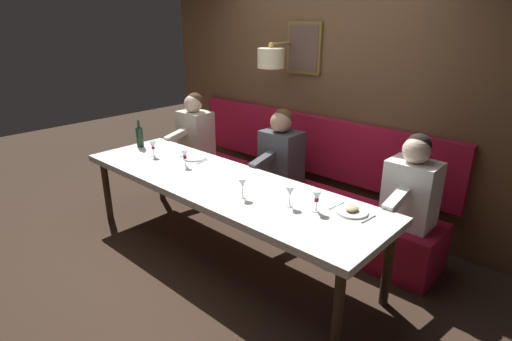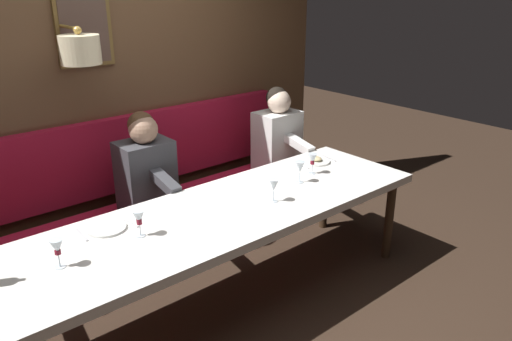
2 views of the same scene
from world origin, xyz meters
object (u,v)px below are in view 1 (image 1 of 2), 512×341
(diner_middle, at_px, (195,127))
(wine_glass_2, at_px, (185,155))
(wine_glass_1, at_px, (243,184))
(wine_glass_3, at_px, (290,192))
(diner_nearest, at_px, (412,184))
(wine_bottle, at_px, (140,137))
(wine_glass_4, at_px, (317,197))
(diner_near, at_px, (281,150))
(dining_table, at_px, (221,187))
(wine_glass_0, at_px, (153,145))

(diner_middle, height_order, wine_glass_2, diner_middle)
(wine_glass_1, bearing_deg, wine_glass_3, -71.36)
(diner_nearest, xyz_separation_m, wine_bottle, (-0.79, 2.76, 0.04))
(diner_nearest, height_order, wine_glass_3, diner_nearest)
(wine_glass_2, height_order, wine_glass_4, same)
(wine_bottle, bearing_deg, diner_near, -60.11)
(diner_nearest, distance_m, wine_glass_1, 1.39)
(dining_table, xyz_separation_m, diner_middle, (0.88, 1.42, 0.13))
(dining_table, distance_m, diner_nearest, 1.62)
(diner_near, height_order, wine_glass_4, diner_near)
(diner_near, distance_m, diner_middle, 1.38)
(wine_glass_1, height_order, wine_glass_3, same)
(diner_nearest, relative_size, wine_glass_3, 4.82)
(diner_middle, distance_m, wine_glass_3, 2.35)
(wine_glass_0, height_order, wine_glass_1, same)
(dining_table, relative_size, wine_glass_2, 18.92)
(wine_glass_2, relative_size, wine_glass_4, 1.00)
(diner_middle, relative_size, wine_glass_3, 4.82)
(dining_table, height_order, wine_bottle, wine_bottle)
(dining_table, height_order, diner_middle, diner_middle)
(wine_glass_3, bearing_deg, wine_glass_4, -72.49)
(diner_near, height_order, wine_glass_2, diner_near)
(diner_middle, xyz_separation_m, wine_glass_3, (-0.88, -2.18, 0.04))
(diner_near, distance_m, wine_glass_2, 0.99)
(dining_table, xyz_separation_m, wine_glass_1, (-0.12, -0.39, 0.17))
(diner_near, xyz_separation_m, wine_glass_0, (-0.88, 0.99, 0.04))
(diner_middle, bearing_deg, dining_table, -121.91)
(wine_glass_0, distance_m, wine_glass_1, 1.42)
(wine_glass_0, bearing_deg, wine_glass_1, -95.03)
(wine_glass_3, distance_m, wine_glass_4, 0.21)
(wine_glass_2, bearing_deg, wine_bottle, 86.03)
(diner_near, bearing_deg, wine_glass_2, 149.41)
(wine_glass_2, height_order, wine_bottle, wine_bottle)
(wine_glass_4, relative_size, wine_bottle, 0.55)
(dining_table, relative_size, wine_glass_1, 18.92)
(dining_table, bearing_deg, wine_glass_4, -85.88)
(wine_glass_1, distance_m, wine_glass_4, 0.61)
(diner_near, relative_size, wine_glass_0, 4.82)
(diner_nearest, distance_m, wine_glass_0, 2.53)
(diner_middle, bearing_deg, diner_nearest, -90.00)
(diner_nearest, relative_size, diner_near, 1.00)
(wine_glass_2, relative_size, wine_bottle, 0.55)
(diner_nearest, height_order, wine_glass_1, diner_nearest)
(dining_table, relative_size, diner_nearest, 3.92)
(diner_middle, relative_size, wine_bottle, 2.64)
(wine_glass_3, bearing_deg, dining_table, 90.48)
(diner_middle, distance_m, wine_glass_2, 1.23)
(wine_glass_1, distance_m, wine_bottle, 1.81)
(dining_table, bearing_deg, wine_bottle, 86.30)
(diner_nearest, xyz_separation_m, wine_glass_0, (-0.88, 2.37, 0.04))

